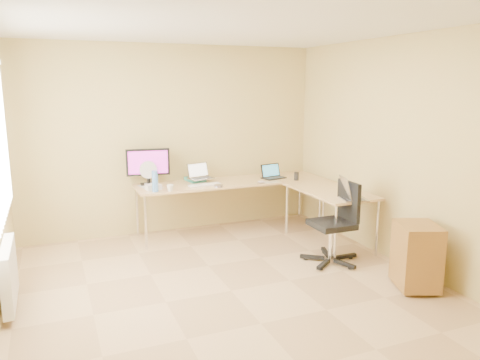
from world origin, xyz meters
name	(u,v)px	position (x,y,z in m)	size (l,w,h in m)	color
floor	(231,291)	(0.00, 0.00, 0.00)	(4.50, 4.50, 0.00)	tan
ceiling	(230,23)	(0.00, 0.00, 2.60)	(4.50, 4.50, 0.00)	white
wall_back	(172,140)	(0.00, 2.25, 1.30)	(4.50, 4.50, 0.00)	tan
wall_front	(386,231)	(0.00, -2.25, 1.30)	(4.50, 4.50, 0.00)	tan
wall_right	(404,153)	(2.10, 0.00, 1.30)	(4.50, 4.50, 0.00)	tan
desk_main	(231,206)	(0.72, 1.85, 0.36)	(2.65, 0.70, 0.73)	tan
desk_return	(329,217)	(1.70, 0.85, 0.36)	(0.70, 1.30, 0.73)	tan
monitor	(148,167)	(-0.39, 2.05, 0.98)	(0.58, 0.18, 0.49)	black
book_stack	(195,179)	(0.26, 2.05, 0.75)	(0.21, 0.29, 0.05)	#2D8172
laptop_center	(201,171)	(0.31, 1.94, 0.88)	(0.33, 0.25, 0.21)	#B4B3BF
laptop_black	(274,171)	(1.36, 1.80, 0.83)	(0.32, 0.24, 0.20)	black
keyboard	(205,185)	(0.29, 1.71, 0.74)	(0.44, 0.12, 0.02)	white
mouse	(261,182)	(1.05, 1.55, 0.75)	(0.11, 0.07, 0.04)	beige
mug	(170,188)	(-0.22, 1.55, 0.77)	(0.09, 0.09, 0.09)	white
cd_stack	(219,186)	(0.43, 1.55, 0.74)	(0.12, 0.12, 0.03)	#B7B4D6
water_bottle	(155,181)	(-0.40, 1.60, 0.86)	(0.08, 0.08, 0.27)	#5083CE
papers	(151,187)	(-0.40, 1.90, 0.73)	(0.23, 0.33, 0.01)	beige
white_box	(153,187)	(-0.40, 1.72, 0.76)	(0.19, 0.14, 0.07)	white
desk_fan	(148,174)	(-0.40, 2.05, 0.88)	(0.24, 0.24, 0.30)	silver
black_cup	(296,176)	(1.60, 1.55, 0.79)	(0.07, 0.07, 0.11)	black
laptop_return	(354,190)	(1.67, 0.30, 0.84)	(0.27, 0.34, 0.23)	#B1B5CD
office_chair	(332,221)	(1.37, 0.30, 0.50)	(0.58, 0.58, 0.96)	black
cabinet	(416,255)	(1.76, -0.66, 0.36)	(0.38, 0.47, 0.65)	brown
radiator	(9,274)	(-2.03, 0.40, 0.35)	(0.09, 0.80, 0.55)	white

